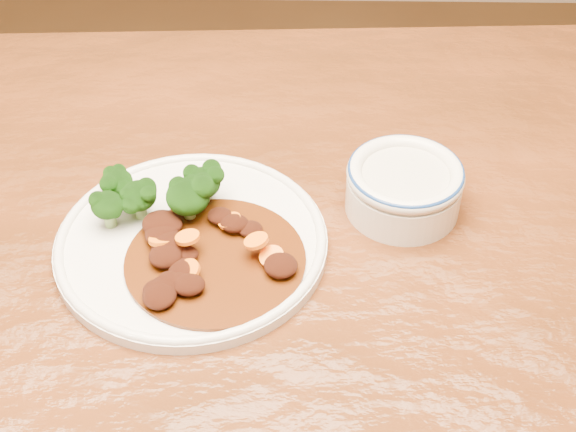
{
  "coord_description": "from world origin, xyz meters",
  "views": [
    {
      "loc": [
        0.08,
        -0.57,
        1.32
      ],
      "look_at": [
        0.07,
        0.04,
        0.77
      ],
      "focal_mm": 50.0,
      "sensor_mm": 36.0,
      "label": 1
    }
  ],
  "objects": [
    {
      "name": "dining_table",
      "position": [
        0.0,
        0.0,
        0.67
      ],
      "size": [
        1.54,
        0.97,
        0.75
      ],
      "rotation": [
        0.0,
        0.0,
        0.05
      ],
      "color": "#5E2A10",
      "rests_on": "ground"
    },
    {
      "name": "dip_bowl",
      "position": [
        0.19,
        0.07,
        0.78
      ],
      "size": [
        0.12,
        0.12,
        0.06
      ],
      "rotation": [
        0.0,
        0.0,
        -0.41
      ],
      "color": "silver",
      "rests_on": "dining_table"
    },
    {
      "name": "mince_stew",
      "position": [
        -0.02,
        -0.02,
        0.77
      ],
      "size": [
        0.18,
        0.18,
        0.03
      ],
      "color": "#4E2208",
      "rests_on": "dinner_plate"
    },
    {
      "name": "dinner_plate",
      "position": [
        -0.03,
        0.01,
        0.76
      ],
      "size": [
        0.27,
        0.27,
        0.02
      ],
      "rotation": [
        0.0,
        0.0,
        0.39
      ],
      "color": "silver",
      "rests_on": "dining_table"
    },
    {
      "name": "broccoli_florets",
      "position": [
        -0.06,
        0.05,
        0.79
      ],
      "size": [
        0.13,
        0.07,
        0.05
      ],
      "color": "#7AA053",
      "rests_on": "dinner_plate"
    }
  ]
}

